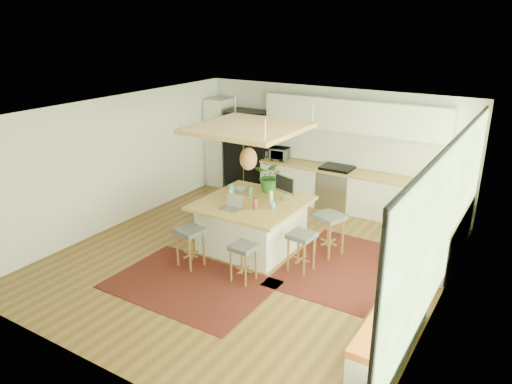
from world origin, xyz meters
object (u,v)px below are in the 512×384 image
Objects in this scene: stool_right_back at (329,237)px; island_plant at (270,180)px; stool_right_front at (301,252)px; microwave at (277,152)px; laptop at (231,203)px; monitor at (285,186)px; island at (252,224)px; stool_left_side at (205,218)px; stool_near_left at (191,248)px; fridge at (247,154)px; stool_near_right at (243,262)px.

island_plant reaches higher than stool_right_back.
microwave is (-2.24, 3.10, 0.75)m from stool_right_front.
microwave reaches higher than laptop.
monitor is at bearing -177.24° from stool_right_back.
island_plant is at bearing 172.39° from stool_right_back.
island is 0.97m from island_plant.
stool_right_front is 1.52m from laptop.
stool_left_side is 2.88m from microwave.
stool_near_left reaches higher than stool_right_front.
stool_near_left is 2.12m from island_plant.
fridge reaches higher than stool_right_back.
fridge is 4.29m from stool_near_left.
fridge reaches higher than laptop.
monitor is at bearing 134.31° from stool_right_front.
laptop is at bearing -95.87° from island_plant.
stool_right_back is 1.25× the size of island_plant.
stool_right_front reaches higher than stool_left_side.
stool_near_left is 1.13× the size of island_plant.
fridge is at bearing 168.65° from microwave.
laptop is (-1.34, -0.18, 0.70)m from stool_right_front.
stool_right_back is 1.14× the size of stool_left_side.
stool_right_front is 1.87× the size of laptop.
island is 4.88× the size of laptop.
island_plant reaches higher than island.
stool_near_left is 1.04× the size of stool_left_side.
stool_right_back is 1.60m from island_plant.
fridge is 3.78× the size of microwave.
stool_left_side is 1.54m from island_plant.
stool_near_left is at bearing -137.73° from stool_right_back.
island is at bearing 115.80° from stool_near_right.
fridge is at bearing 109.07° from stool_near_left.
stool_left_side is at bearing 156.34° from laptop.
island_plant is (-0.56, 1.83, 0.82)m from stool_near_right.
monitor is (-0.77, 0.79, 0.83)m from stool_right_front.
laptop is at bearing 136.90° from stool_near_right.
stool_near_left is at bearing -153.21° from stool_right_front.
stool_left_side is 1.37× the size of monitor.
stool_left_side is at bearing 145.66° from stool_near_right.
island is 2.79× the size of stool_near_right.
island is 1.28m from stool_right_front.
stool_right_back is at bearing 20.70° from monitor.
island_plant is at bearing 87.42° from laptop.
microwave is (-1.47, 2.31, -0.08)m from monitor.
monitor is (-0.92, -0.04, 0.83)m from stool_right_back.
microwave is at bearing 88.20° from stool_left_side.
stool_right_front is (0.65, 0.82, 0.00)m from stool_near_right.
monitor is 0.95× the size of microwave.
laptop is (0.99, -0.50, 0.70)m from stool_left_side.
stool_near_left is 1.42× the size of monitor.
stool_near_right is at bearing -34.34° from stool_left_side.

